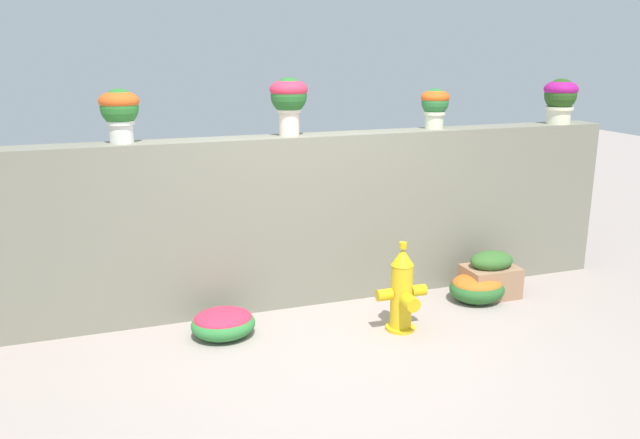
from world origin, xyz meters
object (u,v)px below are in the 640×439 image
Objects in this scene: potted_plant_1 at (119,109)px; flower_bush_right at (477,287)px; potted_plant_4 at (560,97)px; flower_bush_left at (223,322)px; planter_box at (491,275)px; fire_hydrant at (402,292)px; potted_plant_2 at (289,97)px; potted_plant_3 at (435,104)px.

flower_bush_right is at bearing -10.72° from potted_plant_1.
flower_bush_left is (-3.56, -0.52, -1.70)m from potted_plant_4.
flower_bush_right is 1.04× the size of planter_box.
fire_hydrant is at bearing -159.53° from flower_bush_right.
flower_bush_left is at bearing -171.67° from potted_plant_4.
potted_plant_4 is 2.12m from flower_bush_right.
flower_bush_left is at bearing 179.67° from flower_bush_right.
planter_box is at bearing 0.98° from flower_bush_left.
potted_plant_2 reaches higher than fire_hydrant.
potted_plant_4 reaches higher than potted_plant_1.
flower_bush_right is at bearing -18.61° from potted_plant_2.
potted_plant_1 is 1.40m from potted_plant_2.
potted_plant_2 reaches higher than potted_plant_4.
potted_plant_2 is at bearing -0.93° from potted_plant_1.
potted_plant_3 is at bearing 14.87° from flower_bush_left.
potted_plant_4 is at bearing 25.60° from planter_box.
potted_plant_4 reaches higher than fire_hydrant.
potted_plant_2 is at bearing 36.02° from flower_bush_left.
potted_plant_3 is 0.71× the size of flower_bush_left.
potted_plant_2 is 1.98m from flower_bush_left.
flower_bush_right is (0.95, 0.36, -0.20)m from fire_hydrant.
potted_plant_4 is 2.74m from fire_hydrant.
potted_plant_2 is 1.12× the size of potted_plant_4.
planter_box is at bearing 17.83° from flower_bush_right.
flower_bush_right is (-1.17, -0.53, -1.68)m from potted_plant_4.
potted_plant_3 is 0.75× the size of planter_box.
planter_box is (0.38, -0.54, -1.57)m from potted_plant_3.
planter_box is at bearing 20.06° from fire_hydrant.
potted_plant_4 is at bearing 24.47° from flower_bush_right.
flower_bush_right is (1.64, -0.55, -1.74)m from potted_plant_2.
potted_plant_4 is (2.81, -0.02, -0.06)m from potted_plant_2.
potted_plant_1 is 0.57× the size of fire_hydrant.
fire_hydrant is at bearing -157.29° from potted_plant_4.
planter_box is at bearing -9.14° from potted_plant_1.
planter_box is (1.82, -0.49, -1.67)m from potted_plant_2.
potted_plant_2 is 0.96× the size of flower_bush_right.
fire_hydrant is 1.47× the size of flower_bush_right.
fire_hydrant is 1.04m from flower_bush_right.
potted_plant_3 is at bearing 0.36° from potted_plant_1.
potted_plant_3 reaches higher than fire_hydrant.
potted_plant_4 is at bearing -2.47° from potted_plant_3.
potted_plant_4 reaches higher than flower_bush_left.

